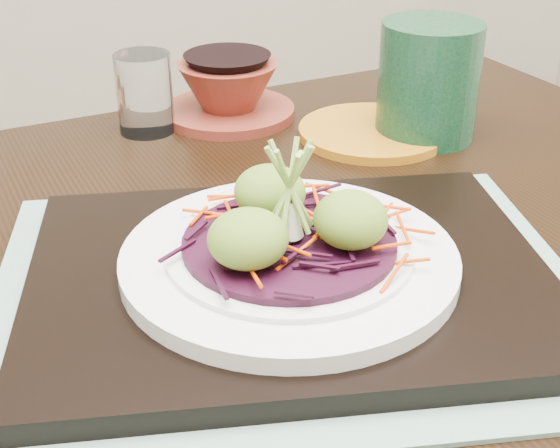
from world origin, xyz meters
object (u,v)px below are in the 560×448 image
object	(u,v)px
white_plate	(289,258)
terracotta_bowl_set	(228,93)
dining_table	(241,334)
serving_tray	(289,277)
yellow_plate	(372,132)
water_glass	(144,93)
green_jar	(428,81)

from	to	relation	value
white_plate	terracotta_bowl_set	bearing A→B (deg)	79.37
dining_table	serving_tray	xyz separation A→B (m)	(0.02, -0.08, 0.11)
white_plate	terracotta_bowl_set	distance (m)	0.39
terracotta_bowl_set	serving_tray	bearing A→B (deg)	-100.63
serving_tray	terracotta_bowl_set	bearing A→B (deg)	92.62
serving_tray	white_plate	xyz separation A→B (m)	(-0.00, 0.00, 0.02)
yellow_plate	water_glass	bearing A→B (deg)	155.50
dining_table	water_glass	world-z (taller)	water_glass
serving_tray	white_plate	size ratio (longest dim) A/B	1.54
dining_table	white_plate	xyz separation A→B (m)	(0.02, -0.08, 0.12)
dining_table	white_plate	world-z (taller)	white_plate
serving_tray	yellow_plate	distance (m)	0.34
white_plate	water_glass	world-z (taller)	water_glass
white_plate	green_jar	xyz separation A→B (m)	(0.26, 0.25, 0.03)
serving_tray	yellow_plate	world-z (taller)	serving_tray
dining_table	green_jar	xyz separation A→B (m)	(0.28, 0.17, 0.16)
dining_table	green_jar	world-z (taller)	green_jar
water_glass	green_jar	size ratio (longest dim) A/B	0.70
terracotta_bowl_set	green_jar	bearing A→B (deg)	-36.09
water_glass	yellow_plate	xyz separation A→B (m)	(0.24, -0.11, -0.04)
dining_table	green_jar	size ratio (longest dim) A/B	9.13
white_plate	yellow_plate	world-z (taller)	white_plate
dining_table	green_jar	distance (m)	0.36
terracotta_bowl_set	yellow_plate	xyz separation A→B (m)	(0.14, -0.12, -0.03)
dining_table	yellow_plate	bearing A→B (deg)	34.21
serving_tray	terracotta_bowl_set	world-z (taller)	terracotta_bowl_set
white_plate	water_glass	distance (m)	0.38
white_plate	serving_tray	bearing A→B (deg)	-39.81
white_plate	green_jar	world-z (taller)	green_jar
serving_tray	white_plate	bearing A→B (deg)	153.44
yellow_plate	dining_table	bearing A→B (deg)	-140.09
serving_tray	water_glass	bearing A→B (deg)	108.04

